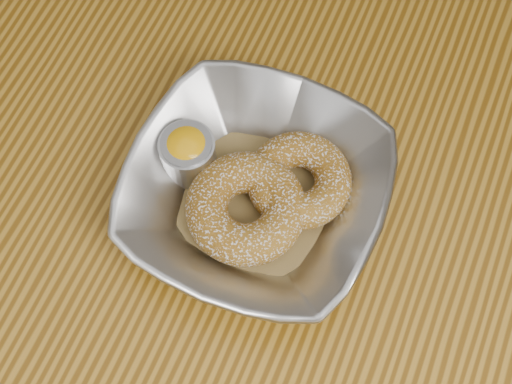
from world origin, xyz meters
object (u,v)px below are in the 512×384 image
at_px(serving_bowl, 256,193).
at_px(table, 272,214).
at_px(ramekin, 188,153).
at_px(donut_back, 299,180).
at_px(donut_front, 246,208).

bearing_deg(serving_bowl, table, 85.08).
bearing_deg(table, serving_bowl, -94.92).
bearing_deg(serving_bowl, ramekin, 171.90).
height_order(serving_bowl, ramekin, ramekin).
relative_size(donut_back, donut_front, 0.89).
bearing_deg(donut_back, table, 161.85).
relative_size(table, donut_back, 12.73).
xyz_separation_m(table, donut_back, (0.03, -0.01, 0.13)).
relative_size(table, serving_bowl, 5.27).
xyz_separation_m(donut_front, ramekin, (-0.07, 0.03, 0.01)).
height_order(donut_back, donut_front, donut_front).
bearing_deg(table, donut_front, -96.01).
bearing_deg(ramekin, donut_back, 9.64).
xyz_separation_m(table, ramekin, (-0.07, -0.03, 0.13)).
height_order(donut_back, ramekin, ramekin).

